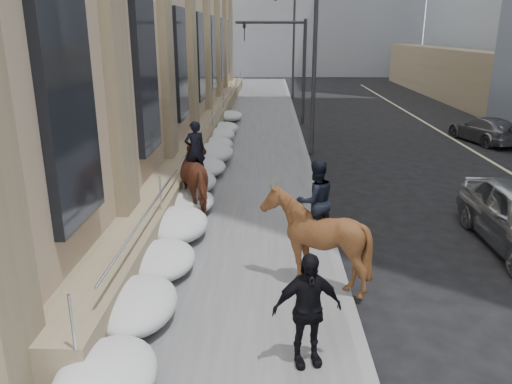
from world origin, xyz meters
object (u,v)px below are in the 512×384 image
Objects in this scene: pedestrian at (307,310)px; car_grey at (485,130)px; mounted_horse_left at (200,175)px; mounted_horse_right at (314,234)px.

pedestrian reaches higher than car_grey.
mounted_horse_left is 16.64m from car_grey.
mounted_horse_right reaches higher than mounted_horse_left.
car_grey is (10.13, 17.91, -0.46)m from pedestrian.
mounted_horse_left is 0.99× the size of mounted_horse_right.
pedestrian is at bearing 46.59° from car_grey.
mounted_horse_right is at bearing 98.73° from mounted_horse_left.
mounted_horse_left reaches higher than car_grey.
mounted_horse_right is at bearing 43.37° from car_grey.
pedestrian is (-0.33, -2.66, -0.19)m from mounted_horse_right.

